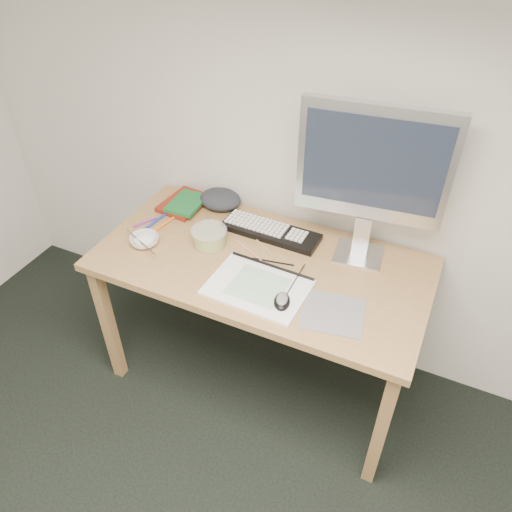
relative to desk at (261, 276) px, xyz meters
The scene contains 18 objects.
desk is the anchor object (origin of this frame).
mousepad 0.41m from the desk, 23.85° to the right, with size 0.23×0.21×0.00m, color slate.
sketchpad 0.19m from the desk, 69.49° to the right, with size 0.39×0.28×0.01m, color white.
keyboard 0.22m from the desk, 101.67° to the left, with size 0.45×0.14×0.03m, color black.
monitor 0.65m from the desk, 30.74° to the left, with size 0.58×0.20×0.67m.
mouse 0.29m from the desk, 48.11° to the right, with size 0.06×0.10×0.03m, color black.
rice_bowl 0.53m from the desk, 167.88° to the right, with size 0.13×0.13×0.04m, color white.
chopsticks 0.54m from the desk, 163.70° to the right, with size 0.02×0.02×0.23m, color #B4B4B7.
fruit_tub 0.28m from the desk, behind, with size 0.16×0.16×0.08m, color #E9E152.
book_red 0.57m from the desk, 156.02° to the left, with size 0.18×0.24×0.02m, color maroon.
book_green 0.54m from the desk, 156.76° to the left, with size 0.14×0.20×0.02m, color #18602A.
cloth_lump 0.48m from the desk, 139.57° to the left, with size 0.17×0.14×0.07m, color #212428.
pencil_pink 0.12m from the desk, 152.30° to the left, with size 0.01×0.01×0.19m, color pink.
pencil_tan 0.12m from the desk, 103.73° to the left, with size 0.01×0.01×0.16m, color tan.
pencil_black 0.10m from the desk, 16.37° to the left, with size 0.01×0.01×0.18m, color black.
marker_blue 0.57m from the desk, behind, with size 0.01×0.01×0.14m, color #1F37AD.
marker_orange 0.52m from the desk, behind, with size 0.01×0.01×0.15m, color orange.
marker_purple 0.61m from the desk, behind, with size 0.01×0.01×0.12m, color purple.
Camera 1 is at (0.59, -0.04, 2.10)m, focal length 35.00 mm.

